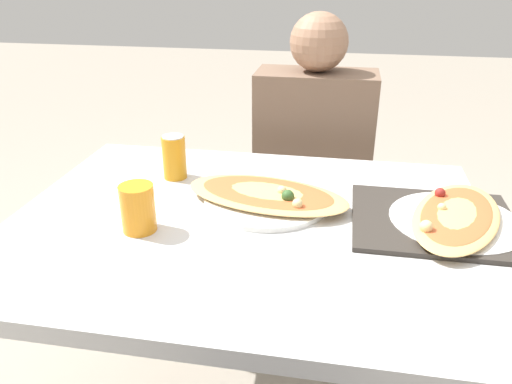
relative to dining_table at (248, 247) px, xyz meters
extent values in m
cube|color=silver|center=(0.00, 0.00, 0.06)|extent=(1.15, 0.89, 0.04)
cylinder|color=#99999E|center=(-0.52, 0.39, -0.33)|extent=(0.05, 0.05, 0.73)
cylinder|color=#99999E|center=(0.52, 0.39, -0.33)|extent=(0.05, 0.05, 0.73)
cube|color=black|center=(0.11, 0.70, -0.26)|extent=(0.40, 0.40, 0.04)
cube|color=black|center=(0.11, 0.89, -0.01)|extent=(0.38, 0.03, 0.45)
cylinder|color=#38383D|center=(0.28, 0.53, -0.49)|extent=(0.03, 0.03, 0.42)
cylinder|color=#38383D|center=(-0.06, 0.53, -0.49)|extent=(0.03, 0.03, 0.42)
cylinder|color=#38383D|center=(0.28, 0.87, -0.49)|extent=(0.03, 0.03, 0.42)
cylinder|color=#38383D|center=(-0.06, 0.87, -0.49)|extent=(0.03, 0.03, 0.42)
cylinder|color=#2D2D38|center=(0.21, 0.59, -0.47)|extent=(0.10, 0.10, 0.46)
cylinder|color=#2D2D38|center=(0.02, 0.59, -0.47)|extent=(0.10, 0.10, 0.46)
cube|color=brown|center=(0.11, 0.67, 0.03)|extent=(0.42, 0.21, 0.54)
sphere|color=#997056|center=(0.11, 0.67, 0.40)|extent=(0.20, 0.20, 0.20)
cylinder|color=white|center=(0.03, 0.10, 0.09)|extent=(0.32, 0.32, 0.01)
ellipsoid|color=#E0AD66|center=(0.03, 0.10, 0.10)|extent=(0.46, 0.30, 0.02)
ellipsoid|color=#D16033|center=(0.03, 0.10, 0.11)|extent=(0.38, 0.24, 0.01)
sphere|color=beige|center=(0.07, 0.10, 0.12)|extent=(0.02, 0.02, 0.02)
sphere|color=#335928|center=(0.09, 0.06, 0.12)|extent=(0.03, 0.03, 0.03)
sphere|color=beige|center=(0.12, 0.03, 0.12)|extent=(0.03, 0.03, 0.03)
cylinder|color=orange|center=(-0.25, 0.21, 0.14)|extent=(0.07, 0.07, 0.12)
cylinder|color=silver|center=(-0.25, 0.21, 0.20)|extent=(0.06, 0.06, 0.00)
cylinder|color=orange|center=(-0.24, -0.10, 0.14)|extent=(0.08, 0.08, 0.11)
cube|color=#332D28|center=(0.44, 0.06, 0.09)|extent=(0.38, 0.33, 0.01)
cylinder|color=white|center=(0.49, 0.06, 0.09)|extent=(0.31, 0.31, 0.01)
ellipsoid|color=#E0AD66|center=(0.49, 0.06, 0.10)|extent=(0.31, 0.44, 0.02)
ellipsoid|color=#D16033|center=(0.49, 0.06, 0.11)|extent=(0.25, 0.36, 0.01)
sphere|color=beige|center=(0.41, -0.04, 0.12)|extent=(0.03, 0.03, 0.03)
sphere|color=beige|center=(0.46, 0.07, 0.12)|extent=(0.02, 0.02, 0.02)
sphere|color=maroon|center=(0.46, 0.15, 0.12)|extent=(0.03, 0.03, 0.03)
camera|label=1|loc=(0.21, -1.04, 0.65)|focal=35.00mm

